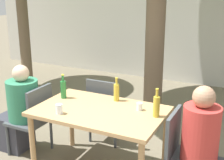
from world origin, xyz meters
The scene contains 12 objects.
cafe_building_wall centered at (0.00, 3.85, 1.40)m, with size 10.00×0.08×2.80m.
dining_table_front centered at (0.00, 0.00, 0.68)m, with size 1.39×0.89×0.77m.
patio_chair_0 centered at (-0.93, 0.00, 0.51)m, with size 0.44×0.44×0.90m.
patio_chair_1 centered at (0.93, 0.00, 0.51)m, with size 0.44×0.44×0.90m.
patio_chair_2 centered at (-0.28, 0.68, 0.51)m, with size 0.44×0.44×0.90m.
person_seated_0 centered at (-1.16, 0.00, 0.52)m, with size 0.59×0.39×1.14m.
person_seated_1 centered at (1.16, 0.00, 0.54)m, with size 0.57×0.35×1.20m.
oil_cruet_0 centered at (0.05, 0.32, 0.88)m, with size 0.06×0.06×0.28m.
oil_cruet_1 centered at (0.61, 0.09, 0.89)m, with size 0.07×0.07×0.30m.
green_bottle_2 centered at (-0.55, 0.13, 0.88)m, with size 0.07×0.07×0.29m.
drinking_glass_0 centered at (0.39, 0.18, 0.81)m, with size 0.06×0.06×0.08m.
drinking_glass_1 centered at (-0.32, -0.29, 0.82)m, with size 0.07×0.07×0.10m.
Camera 1 is at (1.50, -2.73, 2.07)m, focal length 50.00 mm.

